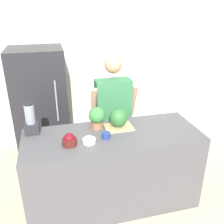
% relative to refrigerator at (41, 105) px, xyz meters
% --- Properties ---
extents(ground_plane, '(14.00, 14.00, 0.00)m').
position_rel_refrigerator_xyz_m(ground_plane, '(0.78, -1.68, -0.84)').
color(ground_plane, beige).
extents(wall_back, '(8.00, 0.06, 2.60)m').
position_rel_refrigerator_xyz_m(wall_back, '(0.78, 0.39, 0.46)').
color(wall_back, silver).
rests_on(wall_back, ground_plane).
extents(counter_island, '(1.95, 0.74, 0.94)m').
position_rel_refrigerator_xyz_m(counter_island, '(0.78, -1.31, -0.38)').
color(counter_island, '#4C4C51').
rests_on(counter_island, ground_plane).
extents(refrigerator, '(0.77, 0.70, 1.69)m').
position_rel_refrigerator_xyz_m(refrigerator, '(0.00, 0.00, 0.00)').
color(refrigerator, '#232328').
rests_on(refrigerator, ground_plane).
extents(person, '(0.60, 0.27, 1.67)m').
position_rel_refrigerator_xyz_m(person, '(0.95, -0.70, 0.00)').
color(person, gray).
rests_on(person, ground_plane).
extents(cutting_board, '(0.32, 0.24, 0.01)m').
position_rel_refrigerator_xyz_m(cutting_board, '(0.89, -1.18, 0.10)').
color(cutting_board, tan).
rests_on(cutting_board, counter_island).
extents(watermelon, '(0.21, 0.21, 0.21)m').
position_rel_refrigerator_xyz_m(watermelon, '(0.89, -1.16, 0.21)').
color(watermelon, '#2D6B33').
rests_on(watermelon, cutting_board).
extents(bowl_cherries, '(0.15, 0.15, 0.13)m').
position_rel_refrigerator_xyz_m(bowl_cherries, '(0.30, -1.42, 0.15)').
color(bowl_cherries, '#511E19').
rests_on(bowl_cherries, counter_island).
extents(bowl_cream, '(0.14, 0.14, 0.08)m').
position_rel_refrigerator_xyz_m(bowl_cream, '(0.50, -1.43, 0.12)').
color(bowl_cream, beige).
rests_on(bowl_cream, counter_island).
extents(bowl_small_blue, '(0.09, 0.09, 0.06)m').
position_rel_refrigerator_xyz_m(bowl_small_blue, '(0.69, -1.38, 0.12)').
color(bowl_small_blue, navy).
rests_on(bowl_small_blue, counter_island).
extents(blender, '(0.15, 0.15, 0.36)m').
position_rel_refrigerator_xyz_m(blender, '(-0.07, -1.06, 0.24)').
color(blender, '#28282D').
rests_on(blender, counter_island).
extents(potted_plant, '(0.19, 0.19, 0.26)m').
position_rel_refrigerator_xyz_m(potted_plant, '(0.64, -1.13, 0.24)').
color(potted_plant, '#996647').
rests_on(potted_plant, counter_island).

